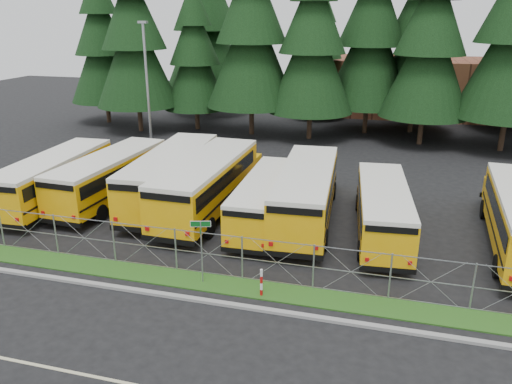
{
  "coord_description": "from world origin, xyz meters",
  "views": [
    {
      "loc": [
        4.44,
        -18.87,
        10.62
      ],
      "look_at": [
        -1.76,
        4.0,
        2.14
      ],
      "focal_mm": 35.0,
      "sensor_mm": 36.0,
      "label": 1
    }
  ],
  "objects_px": {
    "bus_1": "(114,177)",
    "bus_3": "(210,185)",
    "bus_5": "(307,195)",
    "bus_2": "(174,177)",
    "street_sign": "(201,239)",
    "striped_bollard": "(261,283)",
    "bus_6": "(382,211)",
    "bus_0": "(58,179)",
    "bus_4": "(267,200)",
    "light_standard": "(147,85)"
  },
  "relations": [
    {
      "from": "street_sign",
      "to": "bus_2",
      "type": "bearing_deg",
      "value": 120.46
    },
    {
      "from": "bus_0",
      "to": "bus_2",
      "type": "xyz_separation_m",
      "value": [
        6.65,
        1.71,
        0.13
      ]
    },
    {
      "from": "bus_0",
      "to": "striped_bollard",
      "type": "bearing_deg",
      "value": -29.23
    },
    {
      "from": "bus_6",
      "to": "bus_0",
      "type": "bearing_deg",
      "value": 175.07
    },
    {
      "from": "bus_1",
      "to": "bus_3",
      "type": "xyz_separation_m",
      "value": [
        6.15,
        -0.12,
        0.14
      ]
    },
    {
      "from": "bus_1",
      "to": "bus_5",
      "type": "distance_m",
      "value": 11.66
    },
    {
      "from": "bus_5",
      "to": "light_standard",
      "type": "xyz_separation_m",
      "value": [
        -14.22,
        10.28,
        3.97
      ]
    },
    {
      "from": "bus_3",
      "to": "bus_4",
      "type": "xyz_separation_m",
      "value": [
        3.53,
        -0.9,
        -0.27
      ]
    },
    {
      "from": "street_sign",
      "to": "bus_5",
      "type": "bearing_deg",
      "value": 68.47
    },
    {
      "from": "bus_2",
      "to": "bus_5",
      "type": "xyz_separation_m",
      "value": [
        8.03,
        -0.82,
        -0.04
      ]
    },
    {
      "from": "street_sign",
      "to": "striped_bollard",
      "type": "bearing_deg",
      "value": -8.2
    },
    {
      "from": "bus_5",
      "to": "bus_6",
      "type": "relative_size",
      "value": 1.15
    },
    {
      "from": "bus_2",
      "to": "bus_6",
      "type": "distance_m",
      "value": 12.12
    },
    {
      "from": "bus_0",
      "to": "bus_6",
      "type": "xyz_separation_m",
      "value": [
        18.65,
        0.07,
        -0.1
      ]
    },
    {
      "from": "bus_3",
      "to": "bus_4",
      "type": "distance_m",
      "value": 3.65
    },
    {
      "from": "bus_5",
      "to": "bus_2",
      "type": "bearing_deg",
      "value": 170.61
    },
    {
      "from": "bus_1",
      "to": "striped_bollard",
      "type": "distance_m",
      "value": 13.99
    },
    {
      "from": "bus_4",
      "to": "striped_bollard",
      "type": "bearing_deg",
      "value": -79.16
    },
    {
      "from": "bus_3",
      "to": "striped_bollard",
      "type": "relative_size",
      "value": 9.98
    },
    {
      "from": "bus_5",
      "to": "bus_0",
      "type": "bearing_deg",
      "value": 179.9
    },
    {
      "from": "bus_1",
      "to": "bus_5",
      "type": "xyz_separation_m",
      "value": [
        11.66,
        -0.2,
        0.1
      ]
    },
    {
      "from": "bus_3",
      "to": "bus_4",
      "type": "bearing_deg",
      "value": -13.03
    },
    {
      "from": "bus_2",
      "to": "street_sign",
      "type": "bearing_deg",
      "value": -63.18
    },
    {
      "from": "bus_6",
      "to": "street_sign",
      "type": "xyz_separation_m",
      "value": [
        -7.0,
        -6.86,
        0.7
      ]
    },
    {
      "from": "bus_5",
      "to": "light_standard",
      "type": "bearing_deg",
      "value": 140.54
    },
    {
      "from": "bus_0",
      "to": "light_standard",
      "type": "xyz_separation_m",
      "value": [
        0.46,
        11.18,
        4.07
      ]
    },
    {
      "from": "bus_4",
      "to": "light_standard",
      "type": "distance_m",
      "value": 17.05
    },
    {
      "from": "bus_2",
      "to": "bus_4",
      "type": "height_order",
      "value": "bus_2"
    },
    {
      "from": "bus_2",
      "to": "bus_0",
      "type": "bearing_deg",
      "value": -169.22
    },
    {
      "from": "bus_2",
      "to": "bus_6",
      "type": "xyz_separation_m",
      "value": [
        12.0,
        -1.64,
        -0.24
      ]
    },
    {
      "from": "bus_3",
      "to": "bus_5",
      "type": "xyz_separation_m",
      "value": [
        5.51,
        -0.08,
        -0.04
      ]
    },
    {
      "from": "bus_3",
      "to": "bus_0",
      "type": "bearing_deg",
      "value": -172.72
    },
    {
      "from": "bus_4",
      "to": "striped_bollard",
      "type": "relative_size",
      "value": 8.27
    },
    {
      "from": "street_sign",
      "to": "striped_bollard",
      "type": "xyz_separation_m",
      "value": [
        2.63,
        -0.38,
        -1.43
      ]
    },
    {
      "from": "bus_0",
      "to": "street_sign",
      "type": "bearing_deg",
      "value": -32.8
    },
    {
      "from": "bus_1",
      "to": "light_standard",
      "type": "bearing_deg",
      "value": 107.32
    },
    {
      "from": "striped_bollard",
      "to": "bus_0",
      "type": "bearing_deg",
      "value": 153.33
    },
    {
      "from": "bus_1",
      "to": "bus_2",
      "type": "relative_size",
      "value": 0.91
    },
    {
      "from": "bus_2",
      "to": "bus_4",
      "type": "distance_m",
      "value": 6.27
    },
    {
      "from": "bus_3",
      "to": "light_standard",
      "type": "relative_size",
      "value": 1.18
    },
    {
      "from": "bus_5",
      "to": "striped_bollard",
      "type": "distance_m",
      "value": 8.13
    },
    {
      "from": "bus_1",
      "to": "street_sign",
      "type": "xyz_separation_m",
      "value": [
        8.63,
        -7.88,
        0.6
      ]
    },
    {
      "from": "bus_0",
      "to": "bus_5",
      "type": "distance_m",
      "value": 14.71
    },
    {
      "from": "bus_1",
      "to": "bus_3",
      "type": "height_order",
      "value": "bus_3"
    },
    {
      "from": "bus_3",
      "to": "light_standard",
      "type": "distance_m",
      "value": 13.98
    },
    {
      "from": "striped_bollard",
      "to": "bus_6",
      "type": "bearing_deg",
      "value": 58.88
    },
    {
      "from": "street_sign",
      "to": "bus_6",
      "type": "bearing_deg",
      "value": 44.43
    },
    {
      "from": "bus_0",
      "to": "street_sign",
      "type": "distance_m",
      "value": 13.5
    },
    {
      "from": "bus_1",
      "to": "bus_4",
      "type": "xyz_separation_m",
      "value": [
        9.68,
        -1.01,
        -0.13
      ]
    },
    {
      "from": "bus_1",
      "to": "bus_4",
      "type": "height_order",
      "value": "bus_1"
    }
  ]
}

